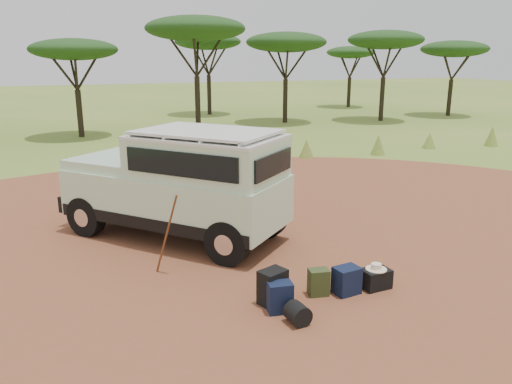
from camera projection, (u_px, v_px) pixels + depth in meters
name	position (u px, v px, depth m)	size (l,w,h in m)	color
ground	(252.00, 264.00, 9.71)	(140.00, 140.00, 0.00)	olive
dirt_clearing	(252.00, 264.00, 9.71)	(23.00, 23.00, 0.01)	brown
grass_fringe	(163.00, 161.00, 17.39)	(36.60, 1.60, 0.90)	olive
acacia_treeline	(126.00, 38.00, 26.41)	(46.70, 13.20, 6.26)	black
safari_vehicle	(181.00, 186.00, 10.87)	(4.76, 5.06, 2.45)	#BADABB
walking_staff	(167.00, 234.00, 9.10)	(0.04, 0.04, 1.60)	brown
backpack_black	(273.00, 287.00, 8.09)	(0.43, 0.32, 0.59)	black
backpack_navy	(280.00, 297.00, 7.84)	(0.38, 0.27, 0.50)	#121C39
backpack_olive	(318.00, 282.00, 8.41)	(0.33, 0.24, 0.46)	#303F1D
duffel_navy	(347.00, 281.00, 8.46)	(0.43, 0.32, 0.48)	#121C39
hard_case	(375.00, 279.00, 8.68)	(0.49, 0.35, 0.35)	black
stuff_sack	(298.00, 314.00, 7.51)	(0.33, 0.33, 0.33)	black
safari_hat	(376.00, 267.00, 8.62)	(0.37, 0.37, 0.11)	beige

